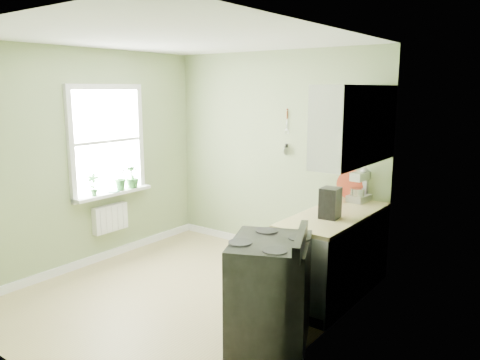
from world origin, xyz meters
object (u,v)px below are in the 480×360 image
Objects in this scene: kettle at (336,195)px; coffee_maker at (330,204)px; stand_mixer at (360,187)px; stove at (270,291)px.

kettle is 0.54× the size of coffee_maker.
stand_mixer reaches higher than coffee_maker.
stand_mixer is at bearing 50.89° from kettle.
kettle is at bearing 96.61° from stove.
stand_mixer is (-0.01, 1.93, 0.60)m from stove.
kettle is (-0.20, 1.70, 0.52)m from stove.
coffee_maker reaches higher than stove.
stove is at bearing -92.25° from coffee_maker.
coffee_maker is (0.05, -0.89, -0.01)m from stand_mixer.
kettle is 0.70m from coffee_maker.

